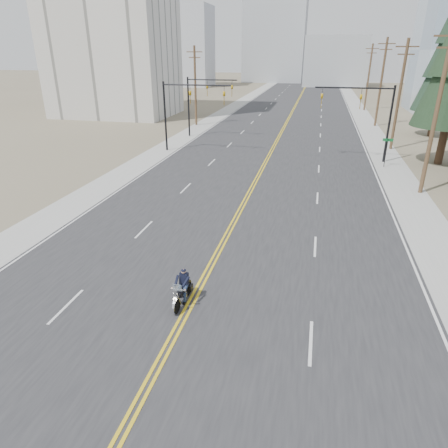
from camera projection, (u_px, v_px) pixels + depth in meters
ground_plane at (138, 405)px, 12.01m from camera, size 400.00×400.00×0.00m
road at (294, 108)px, 74.58m from camera, size 20.00×200.00×0.01m
sidewalk_left at (234, 106)px, 76.95m from camera, size 3.00×200.00×0.01m
sidewalk_right at (358, 110)px, 72.20m from camera, size 3.00×200.00×0.01m
traffic_mast_left at (183, 103)px, 40.50m from camera, size 7.10×0.26×7.00m
traffic_mast_right at (368, 108)px, 36.80m from camera, size 7.10×0.26×7.00m
traffic_mast_far at (202, 96)px, 47.74m from camera, size 6.10×0.26×7.00m
street_sign at (387, 148)px, 35.88m from camera, size 0.90×0.06×2.62m
utility_pole_b at (437, 111)px, 27.61m from camera, size 2.20×0.30×11.50m
utility_pole_c at (400, 94)px, 41.12m from camera, size 2.20×0.30×11.00m
utility_pole_d at (381, 81)px, 54.42m from camera, size 2.20×0.30×11.50m
utility_pole_e at (369, 76)px, 69.72m from camera, size 2.20×0.30×11.00m
utility_pole_left at (195, 85)px, 55.31m from camera, size 2.20×0.30×10.50m
apartment_block at (110, 14)px, 60.98m from camera, size 18.00×14.00×30.00m
haze_bldg_a at (187, 47)px, 117.64m from camera, size 14.00×12.00×22.00m
haze_bldg_b at (335, 61)px, 119.30m from camera, size 18.00×14.00×14.00m
haze_bldg_d at (275, 41)px, 134.45m from camera, size 20.00×15.00×26.00m
haze_bldg_e at (383, 63)px, 138.54m from camera, size 14.00×14.00×12.00m
haze_bldg_f at (159, 57)px, 135.34m from camera, size 12.00×12.00×16.00m
motorcyclist at (182, 288)px, 16.55m from camera, size 0.90×1.96×1.51m
conifer_far at (446, 59)px, 46.52m from camera, size 5.82×5.82×15.59m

